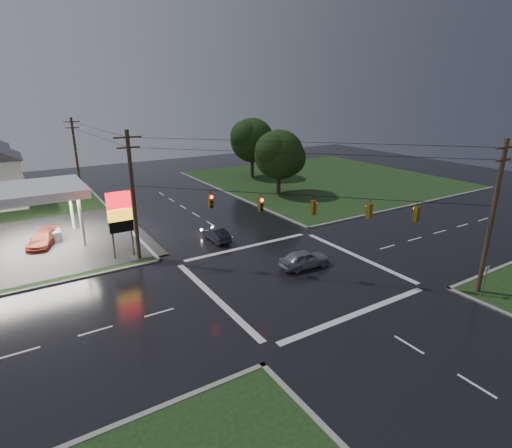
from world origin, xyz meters
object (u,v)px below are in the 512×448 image
tree_ne_near (280,155)px  car_crossing (304,259)px  utility_pole_nw (133,195)px  car_pump (43,239)px  utility_pole_se (492,217)px  pylon_sign (120,214)px  car_north (216,234)px  utility_pole_n (76,154)px  tree_ne_far (253,140)px

tree_ne_near → car_crossing: size_ratio=2.08×
car_crossing → utility_pole_nw: bearing=55.3°
tree_ne_near → car_pump: (-30.31, -4.65, -4.86)m
utility_pole_nw → utility_pole_se: size_ratio=1.00×
car_crossing → car_pump: car_crossing is taller
car_crossing → pylon_sign: bearing=54.8°
car_north → pylon_sign: bearing=-3.6°
car_crossing → car_north: bearing=23.8°
car_crossing → utility_pole_n: bearing=20.6°
utility_pole_se → utility_pole_n: (-19.00, 47.50, -0.25)m
car_pump → utility_pole_nw: bearing=-25.9°
utility_pole_n → tree_ne_far: size_ratio=1.07×
pylon_sign → car_north: bearing=-3.2°
pylon_sign → utility_pole_nw: 2.22m
tree_ne_near → car_crossing: tree_ne_near is taller
car_north → car_crossing: (3.38, -9.41, 0.10)m
pylon_sign → tree_ne_near: size_ratio=0.67×
car_crossing → car_pump: 24.41m
utility_pole_se → utility_pole_n: 51.16m
tree_ne_far → car_pump: size_ratio=2.04×
utility_pole_n → car_crossing: 39.29m
tree_ne_far → utility_pole_se: bearing=-100.0°
utility_pole_se → tree_ne_far: (7.65, 43.49, 0.46)m
tree_ne_near → car_crossing: bearing=-120.4°
utility_pole_n → car_crossing: utility_pole_n is taller
pylon_sign → utility_pole_n: bearing=87.9°
utility_pole_n → tree_ne_near: utility_pole_n is taller
tree_ne_near → car_north: size_ratio=2.33×
utility_pole_nw → car_pump: (-6.67, 7.84, -5.02)m
car_pump → utility_pole_n: bearing=95.9°
utility_pole_n → tree_ne_near: size_ratio=1.17×
utility_pole_n → car_pump: 22.23m
utility_pole_n → tree_ne_far: bearing=-8.5°
utility_pole_nw → tree_ne_near: bearing=27.9°
tree_ne_far → utility_pole_n: bearing=171.5°
utility_pole_se → tree_ne_near: utility_pole_se is taller
pylon_sign → car_north: 9.36m
tree_ne_near → car_north: 20.53m
utility_pole_nw → car_north: 9.26m
utility_pole_n → tree_ne_near: (23.64, -16.01, 0.09)m
utility_pole_nw → car_north: size_ratio=2.86×
pylon_sign → car_crossing: 15.97m
utility_pole_n → car_north: size_ratio=2.73×
utility_pole_n → car_north: (7.72, -27.99, -4.83)m
pylon_sign → tree_ne_near: bearing=25.0°
car_north → utility_pole_se: bearing=119.6°
utility_pole_n → car_pump: (-6.67, -20.66, -4.77)m
utility_pole_se → tree_ne_far: utility_pole_se is taller
tree_ne_far → tree_ne_near: bearing=-104.1°
tree_ne_near → car_crossing: (-12.54, -21.39, -4.83)m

